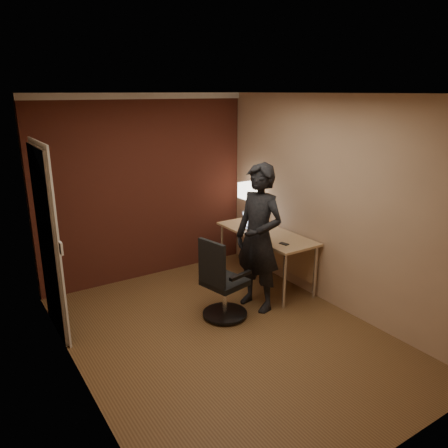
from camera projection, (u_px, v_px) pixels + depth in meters
The scene contains 8 objects.
room at pixel (139, 188), 5.41m from camera, with size 4.00×4.00×4.00m.
desk at pixel (270, 240), 5.84m from camera, with size 0.60×1.50×0.73m.
desk_lamp at pixel (248, 191), 6.25m from camera, with size 0.22×0.22×0.54m.
laptop at pixel (255, 223), 5.96m from camera, with size 0.34×0.27×0.23m.
mouse at pixel (264, 235), 5.60m from camera, with size 0.06×0.10×0.03m, color black.
phone at pixel (284, 244), 5.32m from camera, with size 0.06×0.12×0.01m, color black.
office_chair at pixel (221, 285), 4.93m from camera, with size 0.52×0.58×0.95m.
person at pixel (259, 238), 5.08m from camera, with size 0.64×0.42×1.75m, color black.
Camera 1 is at (-2.27, -3.49, 2.52)m, focal length 35.00 mm.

